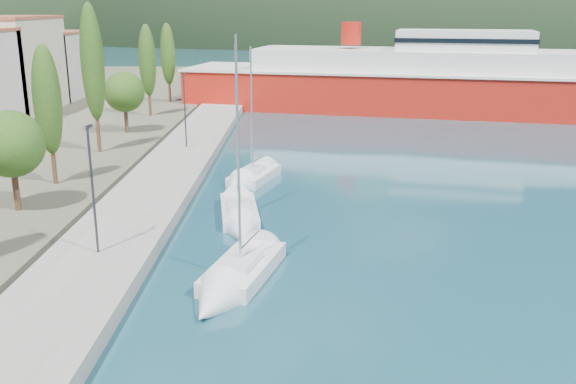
{
  "coord_description": "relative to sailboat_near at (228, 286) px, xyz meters",
  "views": [
    {
      "loc": [
        0.75,
        -15.36,
        12.06
      ],
      "look_at": [
        0.0,
        14.0,
        3.5
      ],
      "focal_mm": 40.0,
      "sensor_mm": 36.0,
      "label": 1
    }
  ],
  "objects": [
    {
      "name": "tree_row",
      "position": [
        -13.22,
        21.04,
        5.46
      ],
      "size": [
        3.79,
        63.27,
        11.64
      ],
      "color": "#47301E",
      "rests_on": "land_strip"
    },
    {
      "name": "sailboat_mid",
      "position": [
        -0.28,
        8.73,
        -0.03
      ],
      "size": [
        3.23,
        8.13,
        11.38
      ],
      "color": "silver",
      "rests_on": "ground"
    },
    {
      "name": "ferry",
      "position": [
        16.25,
        50.82,
        2.97
      ],
      "size": [
        55.42,
        22.56,
        10.77
      ],
      "color": "#B41C11",
      "rests_on": "ground"
    },
    {
      "name": "ground",
      "position": [
        2.51,
        109.81,
        -0.31
      ],
      "size": [
        1400.0,
        1400.0,
        0.0
      ],
      "primitive_type": "plane",
      "color": "#1B4856"
    },
    {
      "name": "lamp_posts",
      "position": [
        -6.49,
        3.29,
        3.77
      ],
      "size": [
        0.15,
        45.99,
        6.06
      ],
      "color": "#2D2D33",
      "rests_on": "quay"
    },
    {
      "name": "sailboat_far",
      "position": [
        -0.8,
        17.18,
        -0.02
      ],
      "size": [
        4.28,
        7.35,
        10.3
      ],
      "color": "silver",
      "rests_on": "ground"
    },
    {
      "name": "sailboat_near",
      "position": [
        0.0,
        0.0,
        0.0
      ],
      "size": [
        4.35,
        8.3,
        11.44
      ],
      "color": "silver",
      "rests_on": "ground"
    },
    {
      "name": "quay",
      "position": [
        -6.49,
        15.81,
        0.09
      ],
      "size": [
        5.0,
        88.0,
        0.8
      ],
      "primitive_type": "cube",
      "color": "gray",
      "rests_on": "ground"
    }
  ]
}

